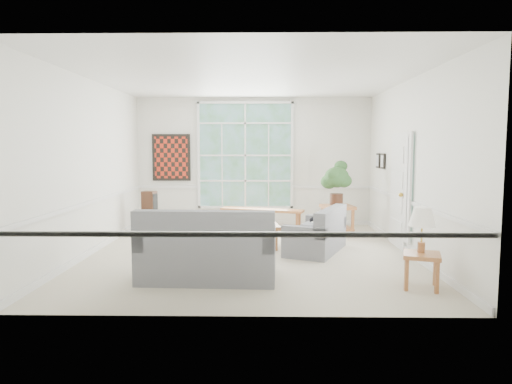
# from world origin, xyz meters

# --- Properties ---
(floor) EXTENTS (5.50, 6.00, 0.01)m
(floor) POSITION_xyz_m (0.00, 0.00, -0.01)
(floor) COLOR #C0B69E
(floor) RESTS_ON ground
(ceiling) EXTENTS (5.50, 6.00, 0.02)m
(ceiling) POSITION_xyz_m (0.00, 0.00, 3.00)
(ceiling) COLOR white
(ceiling) RESTS_ON ground
(wall_back) EXTENTS (5.50, 0.02, 3.00)m
(wall_back) POSITION_xyz_m (0.00, 3.00, 1.50)
(wall_back) COLOR white
(wall_back) RESTS_ON ground
(wall_front) EXTENTS (5.50, 0.02, 3.00)m
(wall_front) POSITION_xyz_m (0.00, -3.00, 1.50)
(wall_front) COLOR white
(wall_front) RESTS_ON ground
(wall_left) EXTENTS (0.02, 6.00, 3.00)m
(wall_left) POSITION_xyz_m (-2.75, 0.00, 1.50)
(wall_left) COLOR white
(wall_left) RESTS_ON ground
(wall_right) EXTENTS (0.02, 6.00, 3.00)m
(wall_right) POSITION_xyz_m (2.75, 0.00, 1.50)
(wall_right) COLOR white
(wall_right) RESTS_ON ground
(window_back) EXTENTS (2.30, 0.08, 2.40)m
(window_back) POSITION_xyz_m (-0.20, 2.96, 1.65)
(window_back) COLOR white
(window_back) RESTS_ON wall_back
(entry_door) EXTENTS (0.08, 0.90, 2.10)m
(entry_door) POSITION_xyz_m (2.71, 0.60, 1.05)
(entry_door) COLOR white
(entry_door) RESTS_ON floor
(door_sidelight) EXTENTS (0.08, 0.26, 1.90)m
(door_sidelight) POSITION_xyz_m (2.71, -0.03, 1.15)
(door_sidelight) COLOR white
(door_sidelight) RESTS_ON wall_right
(wall_art) EXTENTS (0.90, 0.06, 1.10)m
(wall_art) POSITION_xyz_m (-1.95, 2.95, 1.60)
(wall_art) COLOR maroon
(wall_art) RESTS_ON wall_back
(wall_frame_near) EXTENTS (0.04, 0.26, 0.32)m
(wall_frame_near) POSITION_xyz_m (2.71, 1.75, 1.55)
(wall_frame_near) COLOR black
(wall_frame_near) RESTS_ON wall_right
(wall_frame_far) EXTENTS (0.04, 0.26, 0.32)m
(wall_frame_far) POSITION_xyz_m (2.71, 2.15, 1.55)
(wall_frame_far) COLOR black
(wall_frame_far) RESTS_ON wall_right
(loveseat_right) EXTENTS (1.26, 1.63, 0.78)m
(loveseat_right) POSITION_xyz_m (1.15, 0.16, 0.39)
(loveseat_right) COLOR slate
(loveseat_right) RESTS_ON floor
(loveseat_front) EXTENTS (1.90, 1.03, 1.01)m
(loveseat_front) POSITION_xyz_m (-0.54, -1.55, 0.50)
(loveseat_front) COLOR slate
(loveseat_front) RESTS_ON floor
(coffee_table) EXTENTS (1.23, 0.78, 0.43)m
(coffee_table) POSITION_xyz_m (-0.07, 0.38, 0.22)
(coffee_table) COLOR #A86436
(coffee_table) RESTS_ON floor
(pewter_bowl) EXTENTS (0.31, 0.31, 0.08)m
(pewter_bowl) POSITION_xyz_m (0.00, 0.36, 0.47)
(pewter_bowl) COLOR gray
(pewter_bowl) RESTS_ON coffee_table
(window_bench) EXTENTS (1.93, 0.92, 0.44)m
(window_bench) POSITION_xyz_m (0.19, 2.46, 0.22)
(window_bench) COLOR #A86436
(window_bench) RESTS_ON floor
(end_table) EXTENTS (0.71, 0.71, 0.62)m
(end_table) POSITION_xyz_m (1.79, 1.73, 0.31)
(end_table) COLOR #A86436
(end_table) RESTS_ON floor
(houseplant) EXTENTS (0.73, 0.73, 0.95)m
(houseplant) POSITION_xyz_m (1.77, 1.81, 1.10)
(houseplant) COLOR #315B2B
(houseplant) RESTS_ON end_table
(side_table) EXTENTS (0.57, 0.57, 0.46)m
(side_table) POSITION_xyz_m (2.29, -1.96, 0.23)
(side_table) COLOR #A86436
(side_table) RESTS_ON floor
(table_lamp) EXTENTS (0.48, 0.48, 0.59)m
(table_lamp) POSITION_xyz_m (2.30, -1.90, 0.76)
(table_lamp) COLOR white
(table_lamp) RESTS_ON side_table
(pet_bed) EXTENTS (0.59, 0.59, 0.15)m
(pet_bed) POSITION_xyz_m (-1.18, 2.22, 0.07)
(pet_bed) COLOR gray
(pet_bed) RESTS_ON floor
(floor_speaker) EXTENTS (0.33, 0.29, 0.90)m
(floor_speaker) POSITION_xyz_m (-2.23, 1.92, 0.45)
(floor_speaker) COLOR #3D2114
(floor_speaker) RESTS_ON floor
(cat) EXTENTS (0.45, 0.39, 0.18)m
(cat) POSITION_xyz_m (1.28, 0.66, 0.49)
(cat) COLOR black
(cat) RESTS_ON loveseat_right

